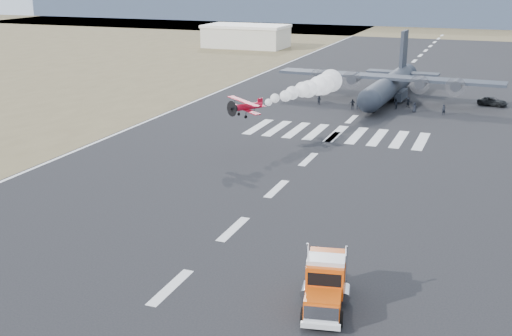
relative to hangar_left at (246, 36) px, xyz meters
The scene contains 21 objects.
ground 154.08m from the hangar_left, 70.27° to the right, with size 500.00×500.00×0.00m, color black.
scrub_far 99.70m from the hangar_left, 58.54° to the left, with size 500.00×80.00×0.00m, color brown.
runway_markings 99.70m from the hangar_left, 58.54° to the right, with size 60.00×260.00×0.01m, color silver, non-canonical shape.
ridge_seg_a 183.53m from the hangar_left, 141.19° to the left, with size 150.00×50.00×13.00m, color #8898AD.
ridge_seg_b 139.02m from the hangar_left, 124.15° to the left, with size 150.00×50.00×15.00m, color #8898AD.
ridge_seg_c 115.84m from the hangar_left, 96.45° to the left, with size 150.00×50.00×17.00m, color #8898AD.
ridge_seg_d 126.25m from the hangar_left, 65.67° to the left, with size 150.00×50.00×13.00m, color #8898AD.
hangar_left is the anchor object (origin of this frame).
semi_truck 156.88m from the hangar_left, 66.16° to the right, with size 4.00×8.48×3.72m.
aerobatic_biplane 117.55m from the hangar_left, 68.18° to the right, with size 5.58×5.17×2.32m.
smoke_trail 103.70m from the hangar_left, 62.25° to the right, with size 6.99×20.76×3.49m.
transport_aircraft 86.82m from the hangar_left, 50.89° to the right, with size 39.80×32.76×11.50m.
support_vehicle 97.97m from the hangar_left, 42.29° to the right, with size 2.32×5.03×1.40m, color black.
crew_a 92.18m from the hangar_left, 55.44° to the right, with size 0.69×0.57×1.89m, color black.
crew_b 87.52m from the hangar_left, 59.80° to the right, with size 0.80×0.49×1.64m, color black.
crew_c 92.61m from the hangar_left, 56.43° to the right, with size 1.18×0.55×1.83m, color black.
crew_d 92.55m from the hangar_left, 57.00° to the right, with size 1.03×0.53×1.76m, color black.
crew_e 97.33m from the hangar_left, 51.55° to the right, with size 0.80×0.49×1.64m, color black.
crew_f 93.57m from the hangar_left, 50.95° to the right, with size 1.69×0.55×1.83m, color black.
crew_g 100.71m from the hangar_left, 49.61° to the right, with size 0.63×0.52×1.73m, color black.
crew_h 94.06m from the hangar_left, 52.60° to the right, with size 0.87×0.54×1.79m, color black.
Camera 1 is at (21.30, -37.78, 22.62)m, focal length 45.00 mm.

